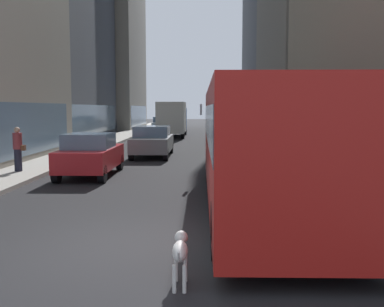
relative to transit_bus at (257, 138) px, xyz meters
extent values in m
plane|color=#232326|center=(-2.80, 31.52, -1.78)|extent=(120.00, 120.00, 0.00)
cube|color=#ADA89E|center=(-8.50, 31.52, -1.70)|extent=(2.40, 110.00, 0.15)
cube|color=#ADA89E|center=(2.90, 31.52, -1.70)|extent=(2.40, 110.00, 0.15)
cube|color=slate|center=(-10.43, 26.19, -0.18)|extent=(0.08, 17.24, 2.40)
cube|color=gray|center=(-14.70, 44.03, 12.19)|extent=(11.18, 14.82, 27.93)
cube|color=slate|center=(-9.13, 44.03, -0.18)|extent=(0.08, 13.34, 2.40)
cube|color=slate|center=(3.41, 3.27, -0.18)|extent=(0.08, 19.35, 2.40)
cube|color=slate|center=(3.66, 23.50, -0.18)|extent=(0.08, 13.34, 2.40)
cube|color=slate|center=(3.82, 39.91, -0.18)|extent=(0.08, 13.82, 2.40)
cube|color=red|center=(0.00, -0.01, -0.10)|extent=(2.55, 11.50, 2.75)
cube|color=slate|center=(0.00, -0.01, 0.39)|extent=(2.57, 11.04, 0.90)
cube|color=black|center=(0.00, 5.69, -1.23)|extent=(2.55, 0.16, 0.44)
cylinder|color=black|center=(-1.12, 3.54, -1.28)|extent=(0.30, 1.00, 1.00)
cylinder|color=black|center=(1.13, 3.54, -1.28)|extent=(0.30, 1.00, 1.00)
cylinder|color=black|center=(-1.12, -4.16, -1.28)|extent=(0.30, 1.00, 1.00)
cylinder|color=black|center=(1.13, -4.16, -1.28)|extent=(0.30, 1.00, 1.00)
cube|color=silver|center=(-1.45, 5.14, 0.72)|extent=(0.08, 0.24, 0.40)
cube|color=yellow|center=(0.00, 14.31, -1.08)|extent=(1.95, 4.01, 0.75)
cube|color=slate|center=(0.00, 14.11, -0.43)|extent=(1.79, 1.80, 0.55)
cylinder|color=black|center=(-0.86, 15.90, -1.46)|extent=(0.22, 0.64, 0.64)
cylinder|color=black|center=(0.86, 15.90, -1.46)|extent=(0.22, 0.64, 0.64)
cylinder|color=black|center=(-0.86, 12.72, -1.46)|extent=(0.22, 0.64, 0.64)
cylinder|color=black|center=(0.86, 12.72, -1.46)|extent=(0.22, 0.64, 0.64)
cube|color=black|center=(-5.60, 42.92, -1.08)|extent=(1.94, 4.75, 0.75)
cube|color=slate|center=(-5.60, 42.69, -0.43)|extent=(1.78, 2.14, 0.55)
cylinder|color=black|center=(-6.46, 44.88, -1.46)|extent=(0.22, 0.64, 0.64)
cylinder|color=black|center=(-4.74, 44.88, -1.46)|extent=(0.22, 0.64, 0.64)
cylinder|color=black|center=(-6.46, 40.96, -1.46)|extent=(0.22, 0.64, 0.64)
cylinder|color=black|center=(-4.74, 40.96, -1.46)|extent=(0.22, 0.64, 0.64)
cube|color=slate|center=(-4.00, 11.91, -1.08)|extent=(1.90, 4.63, 0.75)
cube|color=slate|center=(-4.00, 11.68, -0.43)|extent=(1.75, 2.08, 0.55)
cylinder|color=black|center=(-4.84, 13.81, -1.46)|extent=(0.22, 0.64, 0.64)
cylinder|color=black|center=(-3.16, 13.81, -1.46)|extent=(0.22, 0.64, 0.64)
cylinder|color=black|center=(-4.84, 10.02, -1.46)|extent=(0.22, 0.64, 0.64)
cylinder|color=black|center=(-3.16, 10.02, -1.46)|extent=(0.22, 0.64, 0.64)
cube|color=silver|center=(-5.60, 35.84, -1.08)|extent=(1.79, 4.03, 0.75)
cube|color=slate|center=(-5.60, 35.64, -0.43)|extent=(1.65, 1.81, 0.55)
cylinder|color=black|center=(-6.39, 37.44, -1.46)|extent=(0.22, 0.64, 0.64)
cylinder|color=black|center=(-4.81, 37.44, -1.46)|extent=(0.22, 0.64, 0.64)
cylinder|color=black|center=(-6.39, 34.24, -1.46)|extent=(0.22, 0.64, 0.64)
cylinder|color=black|center=(-4.81, 34.24, -1.46)|extent=(0.22, 0.64, 0.64)
cube|color=red|center=(-5.60, 5.13, -1.08)|extent=(1.79, 4.11, 0.75)
cube|color=slate|center=(-5.60, 4.93, -0.43)|extent=(1.65, 1.85, 0.55)
cylinder|color=black|center=(-6.39, 6.77, -1.46)|extent=(0.22, 0.64, 0.64)
cylinder|color=black|center=(-4.81, 6.77, -1.46)|extent=(0.22, 0.64, 0.64)
cylinder|color=black|center=(-6.39, 3.49, -1.46)|extent=(0.22, 0.64, 0.64)
cylinder|color=black|center=(-4.81, 3.49, -1.46)|extent=(0.22, 0.64, 0.64)
cube|color=#19519E|center=(-4.00, 31.20, -0.28)|extent=(2.30, 2.00, 2.10)
cube|color=silver|center=(-4.00, 27.45, -0.03)|extent=(2.30, 5.50, 2.60)
cylinder|color=black|center=(-5.01, 31.20, -1.33)|extent=(0.28, 0.90, 0.90)
cylinder|color=black|center=(-2.99, 31.20, -1.33)|extent=(0.28, 0.90, 0.90)
cylinder|color=black|center=(-5.01, 25.70, -1.33)|extent=(0.28, 0.90, 0.90)
cylinder|color=black|center=(-2.99, 25.70, -1.33)|extent=(0.28, 0.90, 0.90)
ellipsoid|color=white|center=(-1.74, -5.37, -1.25)|extent=(0.22, 0.60, 0.26)
sphere|color=white|center=(-1.74, -4.99, -1.16)|extent=(0.20, 0.20, 0.20)
sphere|color=black|center=(-1.80, -4.97, -1.14)|extent=(0.07, 0.07, 0.07)
sphere|color=black|center=(-1.68, -4.97, -1.14)|extent=(0.07, 0.07, 0.07)
cylinder|color=white|center=(-1.74, -5.77, -1.20)|extent=(0.03, 0.16, 0.19)
cylinder|color=white|center=(-1.81, -5.16, -1.58)|extent=(0.06, 0.06, 0.40)
cylinder|color=white|center=(-1.67, -5.16, -1.58)|extent=(0.06, 0.06, 0.40)
cylinder|color=white|center=(-1.81, -5.58, -1.58)|extent=(0.06, 0.06, 0.40)
cylinder|color=white|center=(-1.67, -5.58, -1.58)|extent=(0.06, 0.06, 0.40)
sphere|color=black|center=(-1.69, -5.27, -1.21)|extent=(0.04, 0.04, 0.04)
sphere|color=black|center=(-1.80, -5.45, -1.23)|extent=(0.04, 0.04, 0.04)
sphere|color=black|center=(-1.72, -5.55, -1.19)|extent=(0.04, 0.04, 0.04)
cylinder|color=#1E1E2D|center=(-8.43, 5.29, -1.20)|extent=(0.28, 0.28, 0.85)
cylinder|color=maroon|center=(-8.43, 5.29, -0.47)|extent=(0.34, 0.34, 0.62)
sphere|color=tan|center=(-8.43, 5.29, -0.05)|extent=(0.22, 0.22, 0.22)
cube|color=#59331E|center=(-8.21, 5.29, -0.73)|extent=(0.12, 0.24, 0.20)
camera|label=1|loc=(-1.44, -11.60, 0.79)|focal=42.10mm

